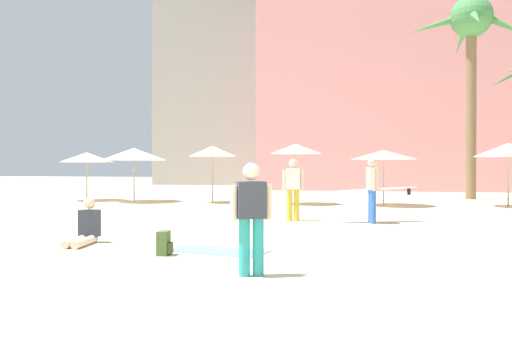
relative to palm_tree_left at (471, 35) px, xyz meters
name	(u,v)px	position (x,y,z in m)	size (l,w,h in m)	color
ground	(196,287)	(-7.27, -18.75, -7.71)	(120.00, 120.00, 0.00)	beige
hotel_pink	(399,86)	(-2.32, 11.64, -0.49)	(18.56, 10.55, 14.46)	pink
hotel_tower_gray	(236,23)	(-15.71, 17.81, 6.51)	(12.21, 8.40, 28.45)	gray
palm_tree_left	(471,35)	(0.00, 0.00, 0.00)	(5.46, 5.39, 9.52)	brown
cafe_umbrella_0	(508,150)	(0.39, -4.51, -5.54)	(2.48, 2.48, 2.43)	gray
cafe_umbrella_1	(296,149)	(-7.68, -4.65, -5.46)	(2.14, 2.14, 2.46)	gray
cafe_umbrella_2	(87,157)	(-17.20, -4.37, -5.77)	(2.35, 2.35, 2.17)	gray
cafe_umbrella_3	(384,155)	(-4.20, -4.70, -5.72)	(2.57, 2.57, 2.18)	gray
cafe_umbrella_4	(213,151)	(-11.27, -4.43, -5.53)	(2.04, 2.04, 2.41)	gray
cafe_umbrella_5	(134,154)	(-14.78, -4.65, -5.64)	(2.79, 2.79, 2.35)	gray
beach_towel	(218,251)	(-7.73, -16.11, -7.71)	(1.79, 0.80, 0.01)	#6684E0
backpack	(164,243)	(-8.54, -16.67, -7.51)	(0.27, 0.32, 0.42)	#42592B
person_near_left	(372,188)	(-4.83, -10.89, -6.76)	(2.68, 1.25, 1.78)	blue
person_mid_left	(85,228)	(-10.56, -15.79, -7.40)	(0.48, 1.03, 0.92)	beige
person_far_right	(293,187)	(-7.01, -10.84, -6.74)	(0.61, 0.26, 1.76)	gold
person_near_right	(251,214)	(-6.71, -17.97, -6.84)	(0.59, 0.36, 1.60)	teal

